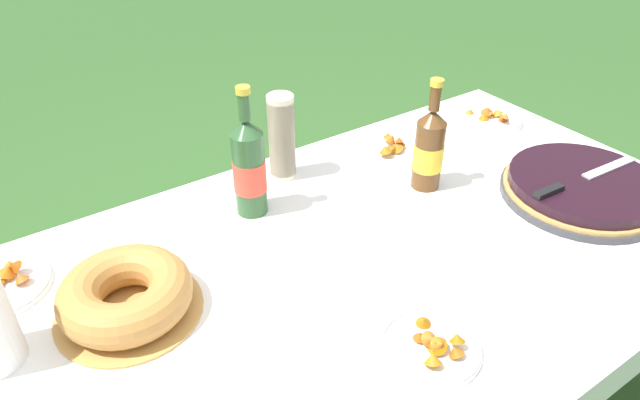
% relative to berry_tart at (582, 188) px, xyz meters
% --- Properties ---
extents(garden_table, '(1.79, 1.01, 0.67)m').
position_rel_berry_tart_xyz_m(garden_table, '(-0.59, 0.13, -0.09)').
color(garden_table, '#A87A47').
rests_on(garden_table, ground_plane).
extents(tablecloth, '(1.80, 1.02, 0.10)m').
position_rel_berry_tart_xyz_m(tablecloth, '(-0.59, 0.13, -0.04)').
color(tablecloth, white).
rests_on(tablecloth, garden_table).
extents(berry_tart, '(0.41, 0.41, 0.06)m').
position_rel_berry_tart_xyz_m(berry_tart, '(0.00, 0.00, 0.00)').
color(berry_tart, '#38383D').
rests_on(berry_tart, tablecloth).
extents(serving_knife, '(0.38, 0.05, 0.01)m').
position_rel_berry_tart_xyz_m(serving_knife, '(-0.03, 0.00, 0.04)').
color(serving_knife, silver).
rests_on(serving_knife, berry_tart).
extents(bundt_cake, '(0.29, 0.29, 0.09)m').
position_rel_berry_tart_xyz_m(bundt_cake, '(-1.12, 0.26, 0.02)').
color(bundt_cake, tan).
rests_on(bundt_cake, tablecloth).
extents(cup_stack, '(0.07, 0.07, 0.24)m').
position_rel_berry_tart_xyz_m(cup_stack, '(-0.59, 0.53, 0.09)').
color(cup_stack, beige).
rests_on(cup_stack, tablecloth).
extents(cider_bottle_green, '(0.08, 0.08, 0.34)m').
position_rel_berry_tart_xyz_m(cider_bottle_green, '(-0.74, 0.43, 0.10)').
color(cider_bottle_green, '#2D562D').
rests_on(cider_bottle_green, tablecloth).
extents(cider_bottle_amber, '(0.08, 0.08, 0.30)m').
position_rel_berry_tart_xyz_m(cider_bottle_amber, '(-0.30, 0.27, 0.08)').
color(cider_bottle_amber, brown).
rests_on(cider_bottle_amber, tablecloth).
extents(snack_plate_left, '(0.19, 0.19, 0.05)m').
position_rel_berry_tart_xyz_m(snack_plate_left, '(-0.68, -0.16, -0.02)').
color(snack_plate_left, white).
rests_on(snack_plate_left, tablecloth).
extents(snack_plate_right, '(0.22, 0.22, 0.06)m').
position_rel_berry_tart_xyz_m(snack_plate_right, '(-0.26, 0.46, -0.02)').
color(snack_plate_right, white).
rests_on(snack_plate_right, tablecloth).
extents(snack_plate_far, '(0.23, 0.23, 0.06)m').
position_rel_berry_tart_xyz_m(snack_plate_far, '(0.14, 0.45, -0.02)').
color(snack_plate_far, white).
rests_on(snack_plate_far, tablecloth).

